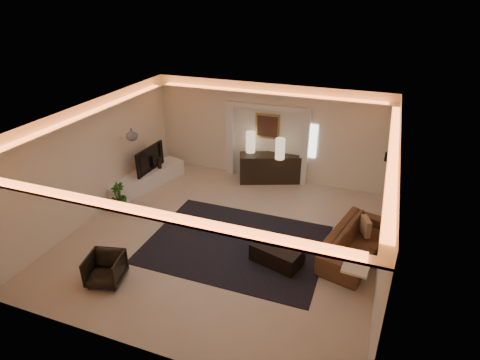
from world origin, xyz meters
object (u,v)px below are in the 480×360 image
(console, at_px, (270,169))
(armchair, at_px, (105,269))
(sofa, at_px, (356,242))
(coffee_table, at_px, (277,255))

(console, xyz_separation_m, armchair, (-1.78, -5.56, -0.08))
(sofa, bearing_deg, console, 58.12)
(coffee_table, distance_m, armchair, 3.53)
(console, height_order, sofa, console)
(console, distance_m, sofa, 4.04)
(sofa, xyz_separation_m, coffee_table, (-1.55, -0.87, -0.14))
(coffee_table, bearing_deg, sofa, 45.50)
(sofa, distance_m, armchair, 5.30)
(coffee_table, bearing_deg, armchair, -133.40)
(console, relative_size, coffee_table, 1.74)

